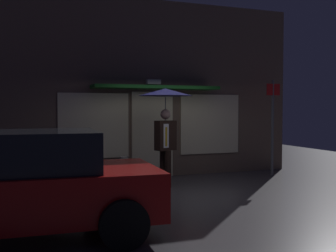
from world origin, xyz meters
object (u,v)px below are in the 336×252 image
object	(u,v)px
person_with_umbrella	(165,109)
parked_car	(16,184)
sidewalk_bollard	(124,170)
street_sign_post	(273,122)

from	to	relation	value
person_with_umbrella	parked_car	bearing A→B (deg)	-153.99
person_with_umbrella	parked_car	size ratio (longest dim) A/B	0.56
person_with_umbrella	sidewalk_bollard	bearing A→B (deg)	123.28
street_sign_post	person_with_umbrella	bearing A→B (deg)	-171.49
parked_car	sidewalk_bollard	bearing A→B (deg)	58.44
person_with_umbrella	sidewalk_bollard	distance (m)	1.78
parked_car	street_sign_post	distance (m)	7.14
person_with_umbrella	parked_car	world-z (taller)	person_with_umbrella
sidewalk_bollard	street_sign_post	bearing A→B (deg)	-3.25
sidewalk_bollard	person_with_umbrella	bearing A→B (deg)	-41.79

